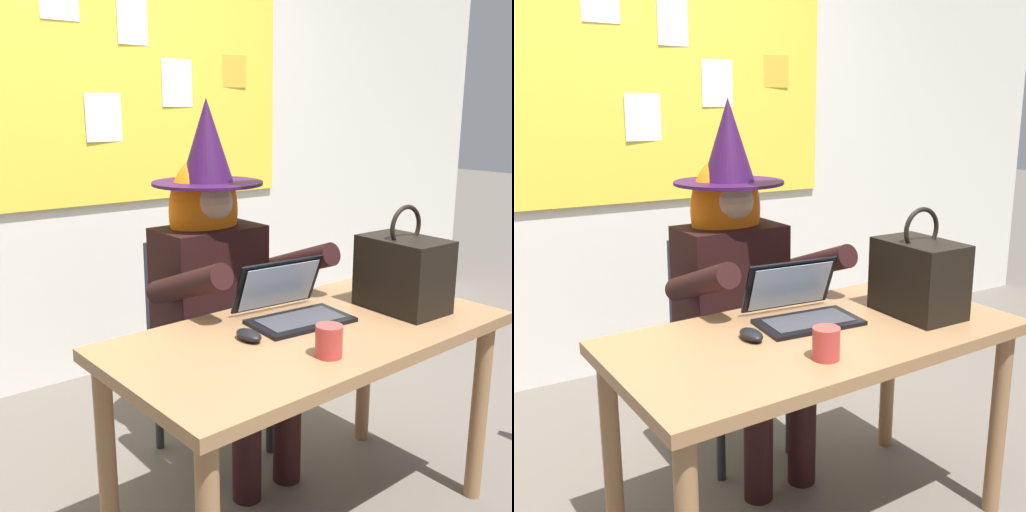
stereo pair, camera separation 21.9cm
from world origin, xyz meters
TOP-DOWN VIEW (x-y plane):
  - wall_back_bulletin at (0.00, 1.72)m, footprint 6.39×1.90m
  - desk_main at (0.05, 0.00)m, footprint 1.37×0.73m
  - chair_at_desk at (0.06, 0.70)m, footprint 0.45×0.45m
  - person_costumed at (0.06, 0.58)m, footprint 0.60×0.69m
  - laptop at (0.06, 0.12)m, footprint 0.36×0.30m
  - computer_mouse at (-0.17, 0.04)m, footprint 0.06×0.11m
  - handbag at (0.45, -0.04)m, footprint 0.20×0.30m
  - coffee_mug at (-0.06, -0.20)m, footprint 0.08×0.08m

SIDE VIEW (x-z plane):
  - chair_at_desk at x=0.06m, z-range 0.06..0.97m
  - desk_main at x=0.05m, z-range 0.27..1.01m
  - computer_mouse at x=-0.17m, z-range 0.74..0.77m
  - laptop at x=0.06m, z-range 0.69..0.88m
  - coffee_mug at x=-0.06m, z-range 0.74..0.84m
  - person_costumed at x=0.06m, z-range 0.07..1.55m
  - handbag at x=0.45m, z-range 0.69..1.06m
  - wall_back_bulletin at x=0.00m, z-range 0.01..2.74m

